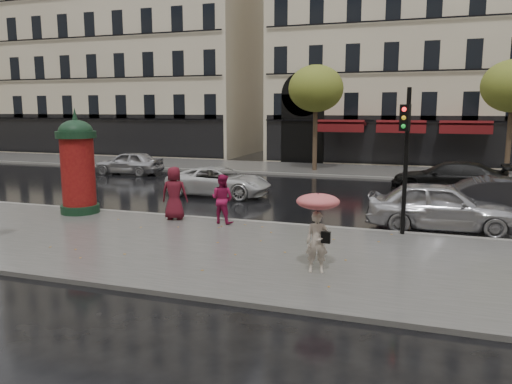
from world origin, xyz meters
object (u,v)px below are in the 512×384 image
(man_burgundy, at_px, (174,193))
(woman_umbrella, at_px, (318,219))
(woman_red, at_px, (222,199))
(morris_column, at_px, (78,163))
(car_darkgrey, at_px, (511,201))
(traffic_light, at_px, (406,147))
(car_far_silver, at_px, (129,163))
(car_black, at_px, (448,178))
(car_silver, at_px, (441,206))
(car_white, at_px, (219,181))

(man_burgundy, bearing_deg, woman_umbrella, 132.95)
(woman_red, xyz_separation_m, morris_column, (-5.72, -0.10, 1.03))
(man_burgundy, bearing_deg, car_darkgrey, -174.18)
(traffic_light, distance_m, car_far_silver, 19.67)
(woman_umbrella, xyz_separation_m, woman_red, (-4.10, 4.08, -0.45))
(woman_umbrella, bearing_deg, woman_red, 135.18)
(woman_red, distance_m, car_black, 12.24)
(car_darkgrey, bearing_deg, woman_red, 108.83)
(car_silver, bearing_deg, car_far_silver, 60.34)
(car_darkgrey, xyz_separation_m, car_far_silver, (-20.00, 7.16, -0.07))
(morris_column, height_order, car_white, morris_column)
(man_burgundy, bearing_deg, morris_column, -10.98)
(car_black, xyz_separation_m, car_far_silver, (-18.18, 1.24, -0.04))
(car_darkgrey, relative_size, car_white, 0.99)
(woman_red, distance_m, car_far_silver, 15.19)
(morris_column, bearing_deg, car_white, 60.14)
(woman_umbrella, height_order, morris_column, morris_column)
(car_darkgrey, bearing_deg, woman_umbrella, 143.13)
(car_black, bearing_deg, morris_column, -50.56)
(morris_column, bearing_deg, car_far_silver, 114.09)
(car_white, height_order, car_far_silver, car_far_silver)
(woman_red, height_order, traffic_light, traffic_light)
(woman_umbrella, height_order, car_darkgrey, woman_umbrella)
(woman_red, xyz_separation_m, car_black, (7.57, 9.62, -0.20))
(woman_umbrella, height_order, car_black, woman_umbrella)
(traffic_light, bearing_deg, car_white, 147.58)
(traffic_light, height_order, car_silver, traffic_light)
(car_silver, xyz_separation_m, car_darkgrey, (2.38, 1.89, -0.02))
(woman_umbrella, bearing_deg, car_silver, 63.68)
(woman_red, bearing_deg, car_darkgrey, -148.95)
(traffic_light, bearing_deg, woman_umbrella, -111.79)
(man_burgundy, distance_m, car_darkgrey, 11.79)
(woman_umbrella, height_order, car_far_silver, woman_umbrella)
(traffic_light, xyz_separation_m, car_far_silver, (-16.47, 10.54, -2.12))
(car_darkgrey, bearing_deg, car_black, 14.40)
(car_white, bearing_deg, woman_red, -155.71)
(traffic_light, height_order, car_black, traffic_light)
(traffic_light, height_order, car_darkgrey, traffic_light)
(woman_umbrella, bearing_deg, car_far_silver, 134.58)
(traffic_light, bearing_deg, man_burgundy, -177.63)
(man_burgundy, relative_size, car_black, 0.36)
(car_silver, xyz_separation_m, car_far_silver, (-17.62, 9.06, -0.10))
(man_burgundy, bearing_deg, car_far_silver, -63.40)
(car_white, bearing_deg, car_far_silver, 57.84)
(car_black, bearing_deg, car_white, -64.86)
(car_darkgrey, xyz_separation_m, car_black, (-1.82, 5.92, -0.03))
(woman_umbrella, height_order, car_silver, woman_umbrella)
(woman_red, relative_size, car_darkgrey, 0.35)
(car_far_silver, bearing_deg, woman_red, 42.57)
(man_burgundy, relative_size, car_silver, 0.39)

